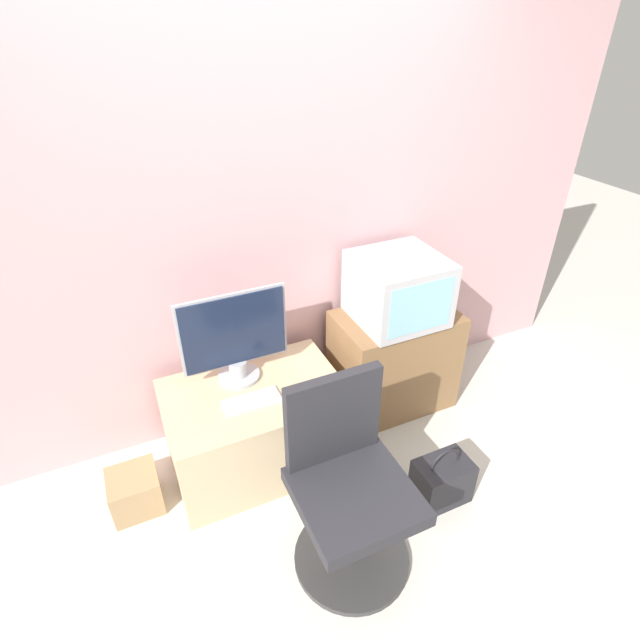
{
  "coord_description": "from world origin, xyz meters",
  "views": [
    {
      "loc": [
        -0.79,
        -1.06,
        2.22
      ],
      "look_at": [
        0.18,
        1.03,
        0.75
      ],
      "focal_mm": 28.0,
      "sensor_mm": 36.0,
      "label": 1
    }
  ],
  "objects_px": {
    "keyboard": "(252,401)",
    "cardboard_box_lower": "(135,491)",
    "handbag": "(442,481)",
    "mouse": "(288,392)",
    "main_monitor": "(235,338)",
    "crt_tv": "(398,289)",
    "office_chair": "(348,492)"
  },
  "relations": [
    {
      "from": "keyboard",
      "to": "mouse",
      "type": "bearing_deg",
      "value": -7.59
    },
    {
      "from": "office_chair",
      "to": "cardboard_box_lower",
      "type": "xyz_separation_m",
      "value": [
        -0.87,
        0.67,
        -0.3
      ]
    },
    {
      "from": "mouse",
      "to": "handbag",
      "type": "relative_size",
      "value": 0.15
    },
    {
      "from": "crt_tv",
      "to": "main_monitor",
      "type": "bearing_deg",
      "value": 177.47
    },
    {
      "from": "main_monitor",
      "to": "office_chair",
      "type": "relative_size",
      "value": 0.6
    },
    {
      "from": "main_monitor",
      "to": "keyboard",
      "type": "height_order",
      "value": "main_monitor"
    },
    {
      "from": "main_monitor",
      "to": "mouse",
      "type": "relative_size",
      "value": 10.76
    },
    {
      "from": "crt_tv",
      "to": "office_chair",
      "type": "xyz_separation_m",
      "value": [
        -0.73,
        -0.81,
        -0.44
      ]
    },
    {
      "from": "cardboard_box_lower",
      "to": "handbag",
      "type": "xyz_separation_m",
      "value": [
        1.46,
        -0.62,
        0.02
      ]
    },
    {
      "from": "main_monitor",
      "to": "handbag",
      "type": "xyz_separation_m",
      "value": [
        0.81,
        -0.8,
        -0.63
      ]
    },
    {
      "from": "crt_tv",
      "to": "office_chair",
      "type": "relative_size",
      "value": 0.51
    },
    {
      "from": "keyboard",
      "to": "cardboard_box_lower",
      "type": "xyz_separation_m",
      "value": [
        -0.64,
        0.04,
        -0.4
      ]
    },
    {
      "from": "keyboard",
      "to": "crt_tv",
      "type": "bearing_deg",
      "value": 10.74
    },
    {
      "from": "keyboard",
      "to": "handbag",
      "type": "xyz_separation_m",
      "value": [
        0.81,
        -0.58,
        -0.38
      ]
    },
    {
      "from": "main_monitor",
      "to": "keyboard",
      "type": "xyz_separation_m",
      "value": [
        -0.0,
        -0.22,
        -0.25
      ]
    },
    {
      "from": "main_monitor",
      "to": "handbag",
      "type": "distance_m",
      "value": 1.3
    },
    {
      "from": "office_chair",
      "to": "keyboard",
      "type": "bearing_deg",
      "value": 109.72
    },
    {
      "from": "office_chair",
      "to": "cardboard_box_lower",
      "type": "bearing_deg",
      "value": 142.42
    },
    {
      "from": "keyboard",
      "to": "cardboard_box_lower",
      "type": "relative_size",
      "value": 1.19
    },
    {
      "from": "office_chair",
      "to": "mouse",
      "type": "bearing_deg",
      "value": 93.69
    },
    {
      "from": "mouse",
      "to": "keyboard",
      "type": "bearing_deg",
      "value": 172.41
    },
    {
      "from": "cardboard_box_lower",
      "to": "handbag",
      "type": "height_order",
      "value": "handbag"
    },
    {
      "from": "main_monitor",
      "to": "handbag",
      "type": "height_order",
      "value": "main_monitor"
    },
    {
      "from": "main_monitor",
      "to": "handbag",
      "type": "relative_size",
      "value": 1.62
    },
    {
      "from": "crt_tv",
      "to": "keyboard",
      "type": "bearing_deg",
      "value": -169.26
    },
    {
      "from": "main_monitor",
      "to": "mouse",
      "type": "bearing_deg",
      "value": -53.04
    },
    {
      "from": "mouse",
      "to": "crt_tv",
      "type": "xyz_separation_m",
      "value": [
        0.77,
        0.21,
        0.33
      ]
    },
    {
      "from": "mouse",
      "to": "office_chair",
      "type": "distance_m",
      "value": 0.62
    },
    {
      "from": "crt_tv",
      "to": "handbag",
      "type": "bearing_deg",
      "value": -100.67
    },
    {
      "from": "keyboard",
      "to": "cardboard_box_lower",
      "type": "height_order",
      "value": "keyboard"
    },
    {
      "from": "main_monitor",
      "to": "mouse",
      "type": "height_order",
      "value": "main_monitor"
    },
    {
      "from": "mouse",
      "to": "cardboard_box_lower",
      "type": "relative_size",
      "value": 0.21
    }
  ]
}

